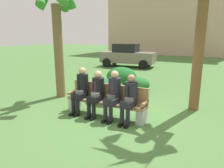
{
  "coord_description": "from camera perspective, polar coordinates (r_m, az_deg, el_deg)",
  "views": [
    {
      "loc": [
        2.58,
        -4.98,
        2.23
      ],
      "look_at": [
        -0.2,
        0.22,
        0.85
      ],
      "focal_mm": 32.94,
      "sensor_mm": 36.0,
      "label": 1
    }
  ],
  "objects": [
    {
      "name": "park_bench",
      "position": [
        5.88,
        -1.56,
        -4.58
      ],
      "size": [
        2.39,
        0.44,
        0.9
      ],
      "color": "#99754C",
      "rests_on": "ground"
    },
    {
      "name": "parked_car_near",
      "position": [
        15.28,
        4.31,
        7.93
      ],
      "size": [
        4.03,
        2.01,
        1.68
      ],
      "color": "slate",
      "rests_on": "ground"
    },
    {
      "name": "shrub_near_bench",
      "position": [
        8.59,
        7.48,
        -0.02
      ],
      "size": [
        0.9,
        0.83,
        0.57
      ],
      "primitive_type": "ellipsoid",
      "color": "#246C2C",
      "rests_on": "ground"
    },
    {
      "name": "shrub_far_lawn",
      "position": [
        9.34,
        2.64,
        2.08
      ],
      "size": [
        1.38,
        1.27,
        0.87
      ],
      "primitive_type": "ellipsoid",
      "color": "#1E6625",
      "rests_on": "ground"
    },
    {
      "name": "palm_tree_tall",
      "position": [
        7.76,
        -15.26,
        19.36
      ],
      "size": [
        1.77,
        1.87,
        4.59
      ],
      "color": "brown",
      "rests_on": "ground"
    },
    {
      "name": "seated_man_rightmost",
      "position": [
        5.35,
        4.92,
        -3.42
      ],
      "size": [
        0.34,
        0.72,
        1.27
      ],
      "color": "#23232D",
      "rests_on": "ground"
    },
    {
      "name": "ground_plane",
      "position": [
        6.04,
        0.67,
        -8.5
      ],
      "size": [
        80.0,
        80.0,
        0.0
      ],
      "primitive_type": "plane",
      "color": "#4A763A"
    },
    {
      "name": "seated_man_centerleft",
      "position": [
        5.81,
        -4.3,
        -2.0
      ],
      "size": [
        0.34,
        0.72,
        1.28
      ],
      "color": "black",
      "rests_on": "ground"
    },
    {
      "name": "shrub_mid_lawn",
      "position": [
        7.2,
        -1.16,
        -1.65
      ],
      "size": [
        1.24,
        1.14,
        0.78
      ],
      "primitive_type": "ellipsoid",
      "color": "#21592F",
      "rests_on": "ground"
    },
    {
      "name": "seated_man_leftmost",
      "position": [
        6.11,
        -8.6,
        -1.09
      ],
      "size": [
        0.34,
        0.72,
        1.34
      ],
      "color": "black",
      "rests_on": "ground"
    },
    {
      "name": "seated_man_centerright",
      "position": [
        5.55,
        0.32,
        -2.44
      ],
      "size": [
        0.34,
        0.72,
        1.33
      ],
      "color": "#23232D",
      "rests_on": "ground"
    },
    {
      "name": "building_backdrop",
      "position": [
        28.72,
        16.31,
        18.47
      ],
      "size": [
        15.31,
        7.61,
        10.18
      ],
      "color": "#CAA98E",
      "rests_on": "ground"
    }
  ]
}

